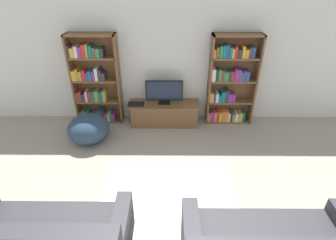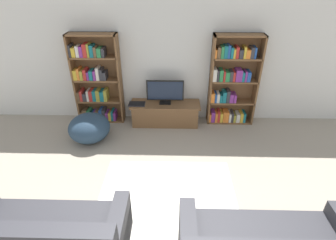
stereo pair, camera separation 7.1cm
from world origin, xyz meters
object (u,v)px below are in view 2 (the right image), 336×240
object	(u,v)px
tv_stand	(165,113)
beanbag_ottoman	(89,128)
bookshelf_left	(96,82)
bookshelf_right	(231,83)
television	(165,91)
couch_left_sectional	(44,240)
laptop	(137,104)

from	to	relation	value
tv_stand	beanbag_ottoman	size ratio (longest dim) A/B	1.86
bookshelf_left	beanbag_ottoman	bearing A→B (deg)	-89.71
bookshelf_right	television	xyz separation A→B (m)	(-1.37, -0.12, -0.16)
bookshelf_left	bookshelf_right	world-z (taller)	same
tv_stand	couch_left_sectional	world-z (taller)	couch_left_sectional
laptop	beanbag_ottoman	world-z (taller)	beanbag_ottoman
bookshelf_left	laptop	xyz separation A→B (m)	(0.87, -0.20, -0.41)
bookshelf_right	tv_stand	distance (m)	1.53
television	laptop	world-z (taller)	television
bookshelf_left	couch_left_sectional	distance (m)	3.32
bookshelf_right	couch_left_sectional	xyz separation A→B (m)	(-2.64, -3.26, -0.63)
bookshelf_left	bookshelf_right	size ratio (longest dim) A/B	1.00
laptop	television	bearing A→B (deg)	7.12
bookshelf_right	television	size ratio (longest dim) A/B	2.45
bookshelf_left	laptop	distance (m)	0.98
bookshelf_left	television	size ratio (longest dim) A/B	2.45
bookshelf_left	television	distance (m)	1.47
bookshelf_left	television	xyz separation A→B (m)	(1.46, -0.12, -0.15)
tv_stand	bookshelf_left	bearing A→B (deg)	174.67
television	laptop	bearing A→B (deg)	-172.88
couch_left_sectional	beanbag_ottoman	bearing A→B (deg)	94.32
tv_stand	couch_left_sectional	distance (m)	3.37
couch_left_sectional	beanbag_ottoman	world-z (taller)	couch_left_sectional
television	couch_left_sectional	world-z (taller)	television
bookshelf_right	laptop	size ratio (longest dim) A/B	5.50
beanbag_ottoman	bookshelf_left	bearing A→B (deg)	90.29
bookshelf_right	tv_stand	bearing A→B (deg)	-174.33
tv_stand	couch_left_sectional	xyz separation A→B (m)	(-1.27, -3.12, 0.05)
tv_stand	laptop	bearing A→B (deg)	-174.14
laptop	couch_left_sectional	bearing A→B (deg)	-102.48
couch_left_sectional	television	bearing A→B (deg)	67.92
television	couch_left_sectional	distance (m)	3.42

